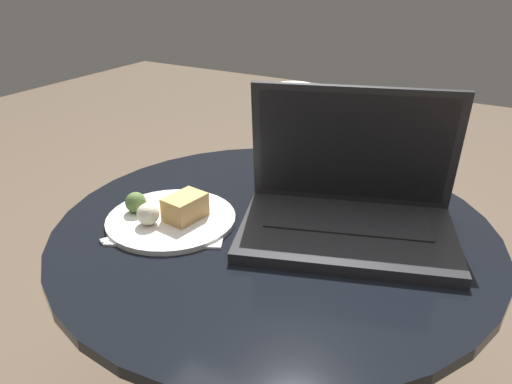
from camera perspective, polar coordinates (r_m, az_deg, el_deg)
The scene contains 6 objects.
table at distance 0.92m, azimuth 1.94°, elevation -11.02°, with size 0.74×0.74×0.51m.
napkin at distance 0.85m, azimuth -9.77°, elevation -3.87°, with size 0.23×0.20×0.00m.
laptop at distance 0.83m, azimuth 10.55°, elevation -1.29°, with size 0.39×0.32×0.23m.
beer_glass at distance 0.94m, azimuth 4.14°, elevation 6.00°, with size 0.08×0.08×0.20m.
snack_plate at distance 0.87m, azimuth -9.83°, elevation -2.62°, with size 0.22×0.22×0.05m.
fork at distance 0.86m, azimuth -10.63°, elevation -3.84°, with size 0.11×0.16×0.00m.
Camera 1 is at (0.34, -0.66, 0.93)m, focal length 35.00 mm.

